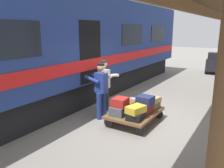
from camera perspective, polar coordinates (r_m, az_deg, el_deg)
ground_plane at (r=7.06m, az=8.05°, el=-8.94°), size 60.00×60.00×0.00m
train_car at (r=8.56m, az=-13.44°, el=8.98°), size 3.02×16.96×4.00m
luggage_cart at (r=6.78m, az=5.70°, el=-7.22°), size 1.23×1.70×0.34m
suitcase_maroon_trunk at (r=6.61m, az=7.84°, el=-6.09°), size 0.46×0.59×0.28m
suitcase_brown_leather at (r=6.83m, az=3.70°, el=-5.42°), size 0.46×0.66×0.25m
suitcase_slate_roller at (r=6.45m, az=1.70°, el=-6.60°), size 0.42×0.50×0.25m
suitcase_gray_aluminum at (r=7.24m, az=5.47°, el=-4.62°), size 0.42×0.53×0.19m
suitcase_black_hardshell at (r=6.22m, az=6.03°, el=-7.75°), size 0.43×0.60×0.18m
suitcase_olive_duffel at (r=7.02m, az=9.42°, el=-5.25°), size 0.46×0.66×0.21m
suitcase_tan_vintage at (r=6.99m, az=9.84°, el=-3.84°), size 0.47×0.54×0.15m
suitcase_navy_fabric at (r=6.53m, az=8.26°, el=-3.96°), size 0.45×0.42×0.23m
suitcase_red_plastic at (r=6.39m, az=2.05°, el=-4.50°), size 0.41×0.44×0.23m
suitcase_yellow_case at (r=6.13m, az=5.95°, el=-6.26°), size 0.46×0.58×0.19m
porter_in_overalls at (r=6.90m, az=-2.84°, el=-1.25°), size 0.69×0.47×1.70m
porter_by_door at (r=7.48m, az=-1.88°, el=-0.07°), size 0.72×0.53×1.70m
baggage_tug at (r=15.62m, az=24.48°, el=4.72°), size 1.23×1.78×1.30m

